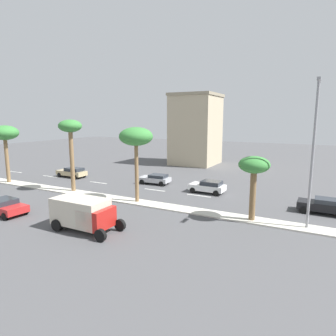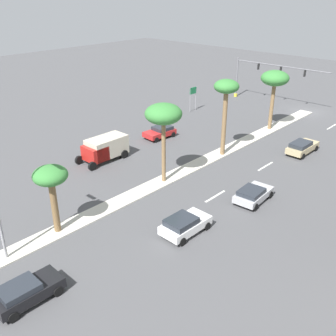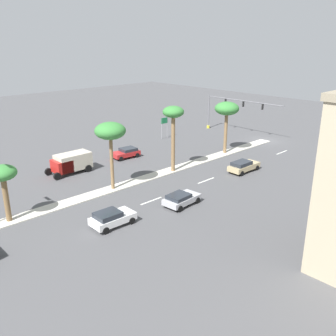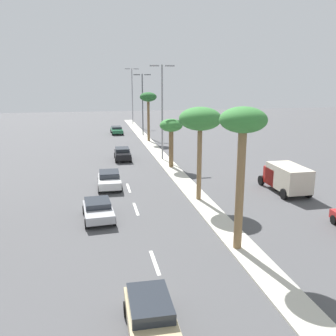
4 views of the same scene
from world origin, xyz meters
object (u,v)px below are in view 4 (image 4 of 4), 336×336
(sedan_silver_center, at_px, (98,210))
(sedan_black_inboard, at_px, (123,154))
(palm_tree_near, at_px, (148,99))
(street_lamp_rear, at_px, (162,106))
(box_truck, at_px, (286,177))
(palm_tree_far, at_px, (200,121))
(sedan_white_leading, at_px, (109,180))
(palm_tree_leading, at_px, (243,130))
(street_lamp_front, at_px, (143,100))
(sedan_tan_mid, at_px, (151,319))
(street_lamp_near, at_px, (132,92))
(sedan_green_rear, at_px, (117,130))
(palm_tree_outboard, at_px, (171,128))

(sedan_silver_center, distance_m, sedan_black_inboard, 19.45)
(palm_tree_near, xyz_separation_m, street_lamp_rear, (-0.39, -13.45, -0.02))
(palm_tree_near, bearing_deg, box_truck, -74.83)
(palm_tree_far, relative_size, sedan_white_leading, 1.86)
(palm_tree_far, xyz_separation_m, sedan_black_inboard, (-4.77, 16.65, -5.76))
(palm_tree_leading, xyz_separation_m, street_lamp_front, (0.58, 44.08, -0.90))
(palm_tree_leading, bearing_deg, box_truck, 49.04)
(palm_tree_far, xyz_separation_m, box_truck, (8.06, 0.62, -5.17))
(street_lamp_rear, relative_size, sedan_tan_mid, 2.45)
(street_lamp_near, distance_m, sedan_green_rear, 14.01)
(street_lamp_front, bearing_deg, palm_tree_leading, -90.76)
(palm_tree_outboard, relative_size, sedan_black_inboard, 1.31)
(street_lamp_near, height_order, sedan_green_rear, street_lamp_near)
(palm_tree_near, bearing_deg, sedan_white_leading, -106.93)
(street_lamp_near, distance_m, sedan_black_inboard, 34.54)
(street_lamp_front, distance_m, sedan_white_leading, 31.34)
(palm_tree_outboard, height_order, street_lamp_rear, street_lamp_rear)
(sedan_tan_mid, relative_size, sedan_white_leading, 1.13)
(palm_tree_leading, distance_m, sedan_black_inboard, 26.76)
(street_lamp_near, height_order, sedan_white_leading, street_lamp_near)
(palm_tree_far, bearing_deg, sedan_silver_center, -162.79)
(palm_tree_leading, height_order, sedan_white_leading, palm_tree_leading)
(palm_tree_outboard, height_order, box_truck, palm_tree_outboard)
(sedan_black_inboard, relative_size, sedan_white_leading, 1.01)
(street_lamp_rear, bearing_deg, sedan_green_rear, 99.81)
(street_lamp_front, xyz_separation_m, box_truck, (7.75, -34.47, -4.75))
(palm_tree_outboard, relative_size, sedan_green_rear, 1.17)
(palm_tree_leading, distance_m, box_truck, 13.91)
(sedan_black_inboard, relative_size, sedan_tan_mid, 0.89)
(sedan_tan_mid, bearing_deg, sedan_white_leading, 91.58)
(palm_tree_near, bearing_deg, sedan_black_inboard, -112.51)
(palm_tree_outboard, relative_size, palm_tree_near, 0.71)
(box_truck, bearing_deg, street_lamp_rear, 118.43)
(street_lamp_rear, distance_m, street_lamp_near, 34.72)
(box_truck, bearing_deg, palm_tree_outboard, 126.17)
(palm_tree_outboard, distance_m, street_lamp_front, 23.73)
(sedan_black_inboard, bearing_deg, palm_tree_outboard, -46.66)
(sedan_white_leading, bearing_deg, street_lamp_front, 76.44)
(sedan_tan_mid, distance_m, sedan_white_leading, 20.42)
(palm_tree_near, height_order, sedan_white_leading, palm_tree_near)
(sedan_white_leading, bearing_deg, palm_tree_leading, -64.67)
(palm_tree_outboard, bearing_deg, street_lamp_front, 89.65)
(palm_tree_outboard, xyz_separation_m, street_lamp_front, (0.15, 23.67, 1.63))
(sedan_black_inboard, bearing_deg, sedan_silver_center, -99.87)
(palm_tree_far, height_order, sedan_tan_mid, palm_tree_far)
(palm_tree_near, relative_size, box_truck, 1.38)
(palm_tree_near, height_order, street_lamp_front, street_lamp_front)
(sedan_silver_center, height_order, sedan_white_leading, sedan_white_leading)
(palm_tree_near, bearing_deg, street_lamp_rear, -91.68)
(sedan_black_inboard, bearing_deg, sedan_green_rear, 87.92)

